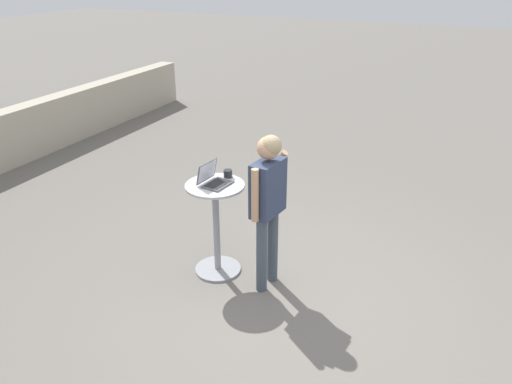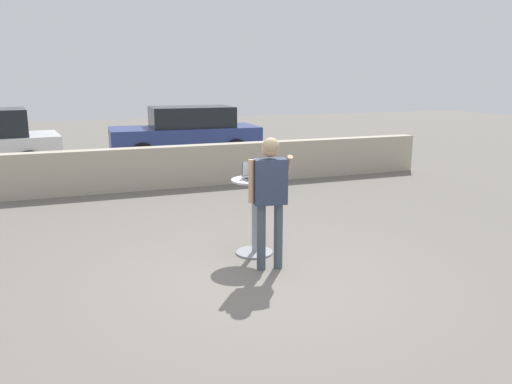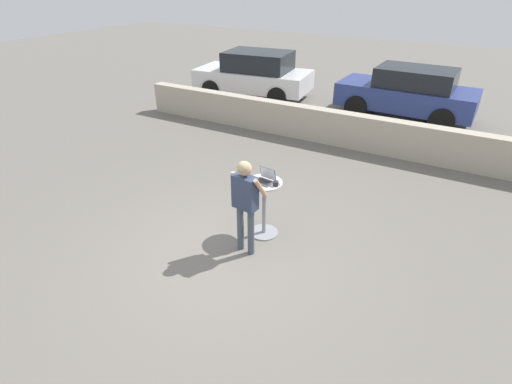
{
  "view_description": "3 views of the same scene",
  "coord_description": "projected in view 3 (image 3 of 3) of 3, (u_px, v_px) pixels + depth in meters",
  "views": [
    {
      "loc": [
        -3.82,
        -1.42,
        3.12
      ],
      "look_at": [
        0.08,
        0.38,
        1.12
      ],
      "focal_mm": 35.0,
      "sensor_mm": 36.0,
      "label": 1
    },
    {
      "loc": [
        -2.05,
        -5.16,
        2.34
      ],
      "look_at": [
        0.09,
        0.5,
        0.96
      ],
      "focal_mm": 35.0,
      "sensor_mm": 36.0,
      "label": 2
    },
    {
      "loc": [
        2.98,
        -4.31,
        4.14
      ],
      "look_at": [
        0.3,
        0.46,
        1.08
      ],
      "focal_mm": 28.0,
      "sensor_mm": 36.0,
      "label": 3
    }
  ],
  "objects": [
    {
      "name": "coffee_mug",
      "position": [
        276.0,
        184.0,
        6.52
      ],
      "size": [
        0.12,
        0.09,
        0.08
      ],
      "color": "#232328",
      "rests_on": "cafe_table"
    },
    {
      "name": "standing_person",
      "position": [
        245.0,
        196.0,
        6.2
      ],
      "size": [
        0.56,
        0.34,
        1.66
      ],
      "color": "#424C56",
      "rests_on": "ground_plane"
    },
    {
      "name": "laptop",
      "position": [
        265.0,
        179.0,
        6.64
      ],
      "size": [
        0.33,
        0.3,
        0.23
      ],
      "color": "#515156",
      "rests_on": "cafe_table"
    },
    {
      "name": "cafe_table",
      "position": [
        264.0,
        205.0,
        6.87
      ],
      "size": [
        0.61,
        0.61,
        1.04
      ],
      "color": "gray",
      "rests_on": "ground_plane"
    },
    {
      "name": "parked_car_near_street",
      "position": [
        408.0,
        93.0,
        12.32
      ],
      "size": [
        4.14,
        1.96,
        1.57
      ],
      "color": "navy",
      "rests_on": "ground_plane"
    },
    {
      "name": "parked_car_further_down",
      "position": [
        255.0,
        74.0,
        14.47
      ],
      "size": [
        4.28,
        2.31,
        1.61
      ],
      "color": "silver",
      "rests_on": "ground_plane"
    },
    {
      "name": "pavement_kerb",
      "position": [
        340.0,
        129.0,
        10.56
      ],
      "size": [
        12.45,
        0.35,
        0.9
      ],
      "color": "#B2A893",
      "rests_on": "ground_plane"
    },
    {
      "name": "ground_plane",
      "position": [
        226.0,
        257.0,
        6.57
      ],
      "size": [
        50.0,
        50.0,
        0.0
      ],
      "primitive_type": "plane",
      "color": "slate"
    }
  ]
}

